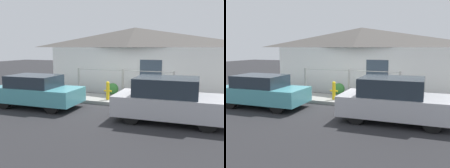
% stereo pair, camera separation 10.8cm
% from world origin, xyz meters
% --- Properties ---
extents(ground_plane, '(60.00, 60.00, 0.00)m').
position_xyz_m(ground_plane, '(0.00, 0.00, 0.00)').
color(ground_plane, '#262628').
extents(sidewalk, '(24.00, 1.74, 0.15)m').
position_xyz_m(sidewalk, '(0.00, 0.87, 0.07)').
color(sidewalk, gray).
rests_on(sidewalk, ground_plane).
extents(house, '(9.57, 2.23, 3.53)m').
position_xyz_m(house, '(0.00, 3.50, 2.81)').
color(house, white).
rests_on(house, ground_plane).
extents(fence, '(4.90, 0.10, 1.28)m').
position_xyz_m(fence, '(0.00, 1.59, 0.85)').
color(fence, '#999993').
rests_on(fence, sidewalk).
extents(car_left, '(3.67, 1.78, 1.34)m').
position_xyz_m(car_left, '(-2.79, -1.31, 0.68)').
color(car_left, teal).
rests_on(car_left, ground_plane).
extents(car_right, '(3.80, 1.92, 1.49)m').
position_xyz_m(car_right, '(2.66, -1.31, 0.72)').
color(car_right, '#B7B7BC').
rests_on(car_right, ground_plane).
extents(fire_hydrant, '(0.36, 0.16, 0.83)m').
position_xyz_m(fire_hydrant, '(-0.34, 0.52, 0.58)').
color(fire_hydrant, yellow).
rests_on(fire_hydrant, sidewalk).
extents(potted_plant_near_hydrant, '(0.56, 0.56, 0.64)m').
position_xyz_m(potted_plant_near_hydrant, '(-0.41, 1.30, 0.48)').
color(potted_plant_near_hydrant, slate).
rests_on(potted_plant_near_hydrant, sidewalk).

